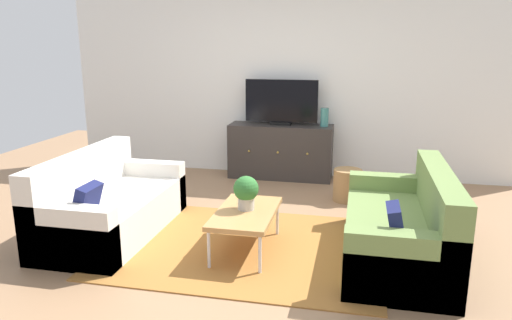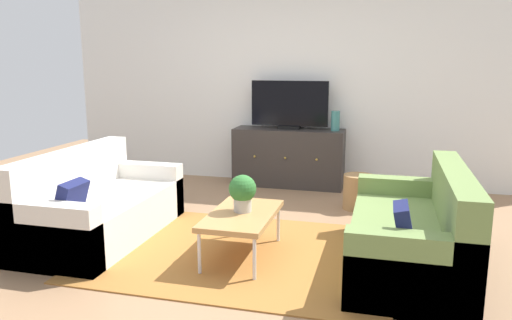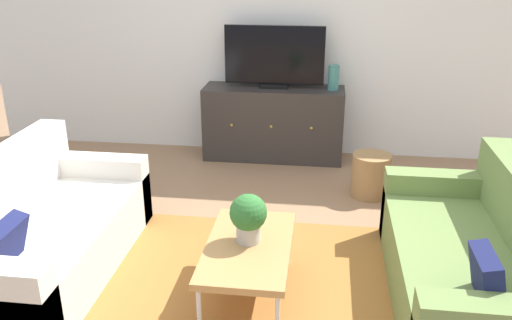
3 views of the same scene
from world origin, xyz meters
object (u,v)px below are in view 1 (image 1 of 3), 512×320
(couch_left_side, at_px, (106,207))
(coffee_table, at_px, (246,214))
(couch_right_side, at_px, (406,231))
(tv_console, at_px, (281,151))
(potted_plant, at_px, (246,191))
(flat_screen_tv, at_px, (281,102))
(wicker_basket, at_px, (347,185))
(glass_vase, at_px, (324,117))

(couch_left_side, relative_size, coffee_table, 1.89)
(couch_right_side, relative_size, tv_console, 1.21)
(couch_left_side, xyz_separation_m, tv_console, (1.37, 2.37, 0.11))
(potted_plant, height_order, flat_screen_tv, flat_screen_tv)
(couch_left_side, height_order, tv_console, couch_left_side)
(tv_console, bearing_deg, wicker_basket, -41.12)
(couch_left_side, relative_size, couch_right_side, 1.00)
(glass_vase, height_order, wicker_basket, glass_vase)
(potted_plant, bearing_deg, wicker_basket, 61.76)
(couch_right_side, height_order, potted_plant, couch_right_side)
(coffee_table, distance_m, potted_plant, 0.21)
(flat_screen_tv, relative_size, wicker_basket, 2.59)
(couch_right_side, xyz_separation_m, wicker_basket, (-0.55, 1.54, -0.08))
(flat_screen_tv, height_order, glass_vase, flat_screen_tv)
(coffee_table, xyz_separation_m, potted_plant, (-0.01, 0.04, 0.20))
(tv_console, bearing_deg, flat_screen_tv, 90.00)
(potted_plant, bearing_deg, flat_screen_tv, 92.07)
(coffee_table, xyz_separation_m, flat_screen_tv, (-0.10, 2.52, 0.71))
(couch_left_side, height_order, glass_vase, glass_vase)
(couch_left_side, relative_size, tv_console, 1.21)
(couch_right_side, bearing_deg, tv_console, 122.40)
(tv_console, relative_size, flat_screen_tv, 1.43)
(couch_left_side, relative_size, glass_vase, 6.89)
(coffee_table, height_order, flat_screen_tv, flat_screen_tv)
(couch_left_side, bearing_deg, flat_screen_tv, 60.27)
(tv_console, xyz_separation_m, flat_screen_tv, (0.00, 0.02, 0.69))
(potted_plant, distance_m, tv_console, 2.46)
(flat_screen_tv, xyz_separation_m, wicker_basket, (0.96, -0.86, -0.87))
(tv_console, bearing_deg, couch_right_side, -57.60)
(couch_left_side, xyz_separation_m, wicker_basket, (2.33, 1.54, -0.08))
(coffee_table, relative_size, glass_vase, 3.65)
(couch_right_side, height_order, coffee_table, couch_right_side)
(couch_left_side, xyz_separation_m, potted_plant, (1.46, -0.08, 0.29))
(flat_screen_tv, relative_size, glass_vase, 3.97)
(glass_vase, bearing_deg, tv_console, -180.00)
(potted_plant, bearing_deg, glass_vase, 78.33)
(tv_console, relative_size, wicker_basket, 3.70)
(couch_right_side, bearing_deg, flat_screen_tv, 122.19)
(glass_vase, bearing_deg, potted_plant, -101.67)
(couch_right_side, bearing_deg, potted_plant, -176.84)
(tv_console, bearing_deg, couch_left_side, -119.94)
(couch_left_side, relative_size, wicker_basket, 4.49)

